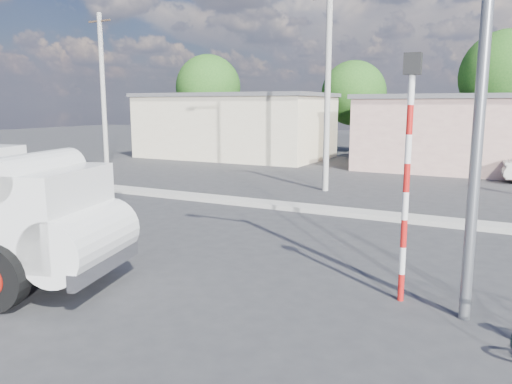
% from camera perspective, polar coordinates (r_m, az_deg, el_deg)
% --- Properties ---
extents(ground_plane, '(120.00, 120.00, 0.00)m').
position_cam_1_polar(ground_plane, '(9.45, -5.63, -11.87)').
color(ground_plane, '#2B2B2E').
rests_on(ground_plane, ground).
extents(median, '(40.00, 0.80, 0.16)m').
position_cam_1_polar(median, '(16.43, 9.78, -2.23)').
color(median, '#99968E').
rests_on(median, ground).
extents(traffic_pole, '(0.28, 0.18, 4.36)m').
position_cam_1_polar(traffic_pole, '(9.02, 16.95, 3.73)').
color(traffic_pole, red).
rests_on(traffic_pole, ground).
extents(streetlight, '(2.34, 0.22, 9.00)m').
position_cam_1_polar(streetlight, '(8.67, 23.84, 18.82)').
color(streetlight, slate).
rests_on(streetlight, ground).
extents(building_row, '(37.80, 7.30, 4.44)m').
position_cam_1_polar(building_row, '(29.59, 20.37, 6.68)').
color(building_row, beige).
rests_on(building_row, ground).
extents(tree_row, '(34.13, 7.32, 8.10)m').
position_cam_1_polar(tree_row, '(36.66, 16.67, 11.61)').
color(tree_row, '#38281E').
rests_on(tree_row, ground).
extents(utility_poles, '(35.40, 0.24, 8.00)m').
position_cam_1_polar(utility_poles, '(19.39, 23.24, 10.83)').
color(utility_poles, '#99968E').
rests_on(utility_poles, ground).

